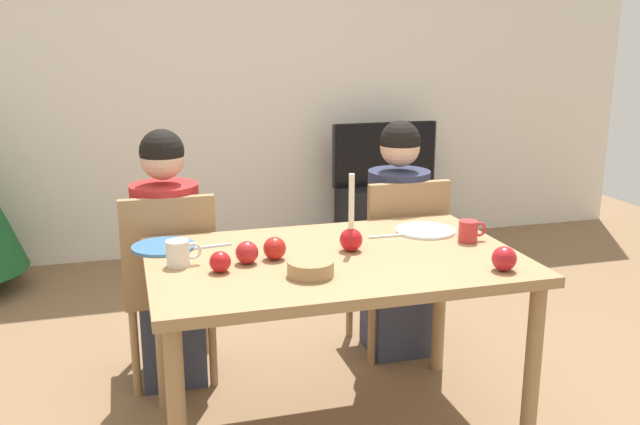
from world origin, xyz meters
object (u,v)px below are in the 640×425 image
Objects in this scene: candle_centerpiece at (351,235)px; apple_by_right_mug at (275,248)px; person_right_child at (397,243)px; person_left_child at (168,263)px; apple_far_edge at (504,259)px; dining_table at (334,276)px; mug_left at (179,253)px; tv at (385,154)px; apple_near_candle at (220,262)px; plate_left at (164,247)px; plate_right at (425,231)px; bowl_walnuts at (311,268)px; chair_right at (399,256)px; chair_left at (169,277)px; mug_right at (469,231)px; tv_stand at (383,216)px; apple_by_left_plate at (247,253)px.

candle_centerpiece is 0.31m from apple_by_right_mug.
person_right_child is 1.00m from apple_by_right_mug.
apple_far_edge is (1.11, -0.97, 0.23)m from person_left_child.
mug_left is at bearing 175.52° from dining_table.
tv is 10.30× the size of apple_near_candle.
plate_left is 1.09m from plate_right.
plate_left is 0.67m from bowl_walnuts.
apple_by_right_mug is (-0.23, 0.02, 0.13)m from dining_table.
dining_table is 1.19× the size of person_right_child.
chair_right is at bearing 27.14° from mug_left.
plate_left is (-0.03, -0.36, 0.19)m from person_left_child.
apple_near_candle is at bearing -63.22° from plate_left.
chair_left reaches higher than mug_left.
candle_centerpiece is at bearing -40.47° from chair_left.
apple_near_candle reaches higher than plate_right.
dining_table is 0.64m from apple_far_edge.
chair_right reaches higher than apple_by_right_mug.
person_left_child is at bearing 138.98° from apple_far_edge.
tv is at bearing 59.95° from apple_by_right_mug.
candle_centerpiece is (0.66, -0.57, 0.30)m from chair_left.
chair_right is (1.11, 0.00, 0.00)m from chair_left.
chair_left is 0.63m from mug_left.
dining_table is at bearing -5.02° from apple_by_right_mug.
plate_right is at bearing 121.63° from mug_right.
chair_left is at bearing -90.00° from person_left_child.
bowl_walnuts reaches higher than plate_left.
mug_right is at bearing -26.58° from chair_left.
mug_left is (-1.10, -0.56, 0.29)m from chair_right.
chair_left is 11.74× the size of apple_near_candle.
chair_right is at bearing 49.38° from dining_table.
apple_far_edge is at bearing -15.00° from apple_near_candle.
plate_right is at bearing 22.99° from candle_centerpiece.
chair_right is at bearing -108.64° from tv_stand.
dining_table is at bearing -115.40° from tv_stand.
plate_left is 2.07× the size of mug_right.
tv is 2.81m from mug_left.
person_left_child is 9.71× the size of mug_right.
mug_left reaches higher than dining_table.
bowl_walnuts is 1.90× the size of apple_by_right_mug.
plate_right is 0.73m from bowl_walnuts.
tv is 6.15× the size of mug_left.
person_right_child is at bearing 36.29° from apple_near_candle.
person_left_child is 0.75m from apple_by_right_mug.
apple_by_left_plate is at bearing -143.12° from person_right_child.
dining_table is at bearing 0.45° from apple_by_left_plate.
plate_left is at bearing 116.78° from apple_near_candle.
plate_left is 1.30m from apple_far_edge.
apple_by_left_plate is (-1.43, -2.30, 0.08)m from tv.
plate_right is 0.95m from apple_near_candle.
mug_left is at bearing -126.50° from tv_stand.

